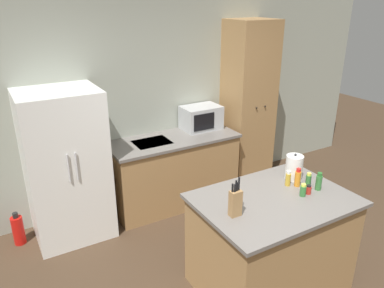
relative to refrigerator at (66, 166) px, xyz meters
name	(u,v)px	position (x,y,z in m)	size (l,w,h in m)	color
wall_back	(149,104)	(1.18, 0.38, 0.45)	(7.20, 0.06, 2.60)	#9EA393
refrigerator	(66,166)	(0.00, 0.00, 0.00)	(0.83, 0.72, 1.70)	white
back_counter	(174,171)	(1.33, 0.03, -0.39)	(1.66, 0.68, 0.92)	#9E7547
pantry_cabinet	(248,106)	(2.55, 0.08, 0.30)	(0.61, 0.55, 2.31)	#9E7547
kitchen_island	(271,242)	(1.40, -1.78, -0.38)	(1.36, 0.97, 0.94)	#9E7547
microwave	(201,118)	(1.82, 0.15, 0.23)	(0.50, 0.36, 0.31)	#B2B5B7
knife_block	(235,202)	(0.93, -1.83, 0.21)	(0.10, 0.06, 0.33)	#9E7547
spice_bottle_tall_dark	(319,182)	(1.85, -1.86, 0.17)	(0.06, 0.06, 0.17)	#337033
spice_bottle_short_red	(308,180)	(1.82, -1.77, 0.15)	(0.05, 0.05, 0.13)	#337033
spice_bottle_amber_oil	(303,190)	(1.64, -1.88, 0.14)	(0.05, 0.05, 0.12)	#337033
spice_bottle_green_herb	(308,190)	(1.71, -1.87, 0.13)	(0.05, 0.05, 0.08)	#B2281E
spice_bottle_pale_salt	(288,179)	(1.66, -1.66, 0.16)	(0.05, 0.05, 0.15)	gold
spice_bottle_orange_cap	(298,178)	(1.73, -1.71, 0.17)	(0.06, 0.06, 0.18)	orange
kettle	(294,167)	(1.81, -1.58, 0.21)	(0.16, 0.16, 0.26)	white
fire_extinguisher	(18,230)	(-0.58, 0.09, -0.68)	(0.13, 0.13, 0.39)	red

